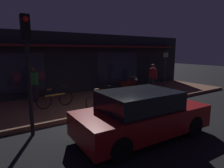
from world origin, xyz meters
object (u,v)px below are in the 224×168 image
(bicycle_parked, at_px, (55,99))
(traffic_light_pole, at_px, (27,54))
(person_photographer, at_px, (34,84))
(parked_car_near, at_px, (142,114))
(sign_post, at_px, (165,66))
(trash_bin, at_px, (152,81))
(person_bystander, at_px, (153,77))
(motorcycle, at_px, (127,85))
(bicycle_extra, at_px, (101,99))

(bicycle_parked, height_order, traffic_light_pole, traffic_light_pole)
(person_photographer, bearing_deg, parked_car_near, -71.15)
(parked_car_near, bearing_deg, sign_post, 36.54)
(bicycle_parked, height_order, trash_bin, trash_bin)
(person_bystander, height_order, traffic_light_pole, traffic_light_pole)
(person_bystander, xyz_separation_m, traffic_light_pole, (-7.26, -2.02, 1.45))
(motorcycle, relative_size, person_photographer, 1.02)
(bicycle_extra, distance_m, trash_bin, 5.41)
(person_bystander, xyz_separation_m, sign_post, (2.34, 1.11, 0.48))
(bicycle_extra, bearing_deg, trash_bin, 21.13)
(sign_post, xyz_separation_m, trash_bin, (-1.52, -0.22, -0.89))
(bicycle_parked, xyz_separation_m, person_photographer, (-0.57, 1.38, 0.52))
(motorcycle, relative_size, traffic_light_pole, 0.47)
(traffic_light_pole, bearing_deg, motorcycle, 23.00)
(bicycle_extra, bearing_deg, sign_post, 18.28)
(person_photographer, distance_m, traffic_light_pole, 3.84)
(trash_bin, relative_size, parked_car_near, 0.22)
(bicycle_extra, bearing_deg, person_bystander, 14.08)
(person_photographer, bearing_deg, sign_post, -2.20)
(person_bystander, relative_size, traffic_light_pole, 0.46)
(bicycle_parked, distance_m, person_bystander, 5.88)
(trash_bin, bearing_deg, sign_post, 8.16)
(traffic_light_pole, bearing_deg, parked_car_near, -36.43)
(bicycle_extra, bearing_deg, parked_car_near, -96.62)
(bicycle_extra, distance_m, person_photographer, 3.38)
(bicycle_parked, bearing_deg, sign_post, 7.22)
(bicycle_extra, bearing_deg, traffic_light_pole, -162.52)
(bicycle_parked, bearing_deg, motorcycle, 4.23)
(person_photographer, height_order, trash_bin, person_photographer)
(sign_post, relative_size, traffic_light_pole, 0.67)
(person_photographer, xyz_separation_m, parked_car_near, (1.86, -5.45, -0.32))
(person_photographer, bearing_deg, motorcycle, -12.43)
(motorcycle, height_order, trash_bin, motorcycle)
(bicycle_extra, xyz_separation_m, person_photographer, (-2.20, 2.50, 0.52))
(parked_car_near, bearing_deg, bicycle_extra, 83.38)
(motorcycle, distance_m, bicycle_extra, 2.99)
(person_bystander, distance_m, traffic_light_pole, 7.68)
(motorcycle, bearing_deg, bicycle_extra, -151.09)
(bicycle_extra, relative_size, sign_post, 0.68)
(bicycle_parked, relative_size, bicycle_extra, 1.01)
(motorcycle, xyz_separation_m, person_photographer, (-4.81, 1.06, 0.38))
(person_photographer, xyz_separation_m, sign_post, (8.77, -0.34, 0.48))
(bicycle_extra, distance_m, sign_post, 6.98)
(bicycle_extra, xyz_separation_m, trash_bin, (5.04, 1.95, 0.11))
(bicycle_extra, xyz_separation_m, person_bystander, (4.22, 1.06, 0.52))
(sign_post, bearing_deg, person_photographer, 177.80)
(sign_post, height_order, traffic_light_pole, traffic_light_pole)
(bicycle_extra, distance_m, parked_car_near, 2.98)
(person_photographer, distance_m, parked_car_near, 5.77)
(motorcycle, relative_size, bicycle_parked, 1.03)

